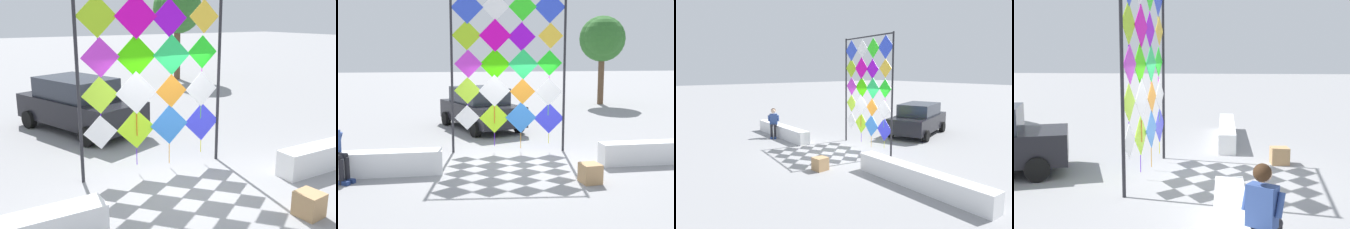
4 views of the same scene
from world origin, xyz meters
TOP-DOWN VIEW (x-y plane):
  - ground at (0.00, 0.00)m, footprint 120.00×120.00m
  - plaza_ledge_right at (4.18, -0.53)m, footprint 4.39×0.48m
  - kite_display_rack at (-0.09, 1.30)m, footprint 3.23×0.38m
  - seated_vendor at (-4.27, -0.93)m, footprint 0.68×0.62m
  - cardboard_box_large at (1.20, -1.83)m, footprint 0.45×0.47m

SIDE VIEW (x-z plane):
  - ground at x=0.00m, z-range 0.00..0.00m
  - cardboard_box_large at x=1.20m, z-range 0.00..0.43m
  - plaza_ledge_right at x=4.18m, z-range 0.00..0.56m
  - seated_vendor at x=-4.27m, z-range 0.12..1.53m
  - kite_display_rack at x=-0.09m, z-range 0.29..4.89m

